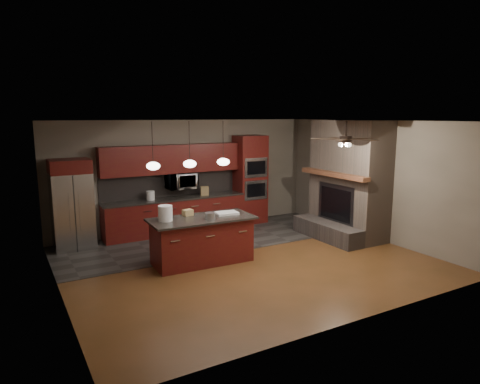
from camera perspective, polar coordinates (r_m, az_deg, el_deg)
ground at (r=8.79m, az=0.85°, el=-9.16°), size 7.00×7.00×0.00m
ceiling at (r=8.29m, az=0.91°, el=9.43°), size 7.00×6.00×0.02m
back_wall at (r=11.08m, az=-7.02°, el=2.27°), size 7.00×0.02×2.80m
right_wall at (r=10.62m, az=17.39°, el=1.54°), size 0.02×6.00×2.80m
left_wall at (r=7.33m, az=-23.43°, el=-2.54°), size 0.02×6.00×2.80m
slate_tile_patch at (r=10.30m, az=-4.26°, el=-6.23°), size 7.00×2.40×0.01m
fireplace_column at (r=10.58m, az=14.07°, el=1.11°), size 1.30×2.10×2.80m
back_cabinetry at (r=10.76m, az=-8.77°, el=-0.74°), size 3.59×0.64×2.20m
oven_tower at (r=11.60m, az=1.36°, el=1.66°), size 0.80×0.63×2.38m
microwave at (r=10.77m, az=-7.85°, el=1.49°), size 0.73×0.41×0.50m
refrigerator at (r=10.03m, az=-21.49°, el=-1.56°), size 0.84×0.75×1.98m
kitchen_island at (r=8.59m, az=-5.07°, el=-6.39°), size 2.10×1.00×0.92m
white_bucket at (r=8.30m, az=-9.93°, el=-2.80°), size 0.28×0.28×0.29m
paint_can at (r=8.30m, az=-4.02°, el=-3.23°), size 0.24×0.24×0.14m
paint_tray at (r=8.74m, az=-1.78°, el=-2.83°), size 0.47×0.36×0.04m
cardboard_box at (r=8.67m, az=-6.98°, el=-2.74°), size 0.22×0.18×0.12m
counter_bucket at (r=10.50m, az=-11.85°, el=-0.46°), size 0.22×0.22×0.22m
counter_box at (r=10.95m, az=-4.76°, el=0.17°), size 0.24×0.21×0.22m
pendant_left at (r=8.30m, az=-11.49°, el=3.45°), size 0.26×0.26×0.92m
pendant_center at (r=8.56m, az=-6.71°, el=3.78°), size 0.26×0.26×0.92m
pendant_right at (r=8.88m, az=-2.25°, el=4.07°), size 0.26×0.26×0.92m
ceiling_fan at (r=8.75m, az=13.92°, el=6.93°), size 1.27×1.33×0.41m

